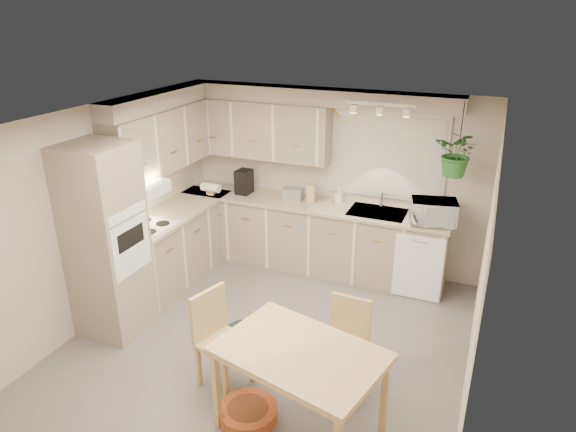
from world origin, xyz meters
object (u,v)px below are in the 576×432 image
object	(u,v)px
braided_rug	(262,344)
dining_table	(300,392)
microwave	(434,210)
chair_left	(225,341)
chair_back	(343,347)
pet_bed	(248,413)

from	to	relation	value
braided_rug	dining_table	bearing A→B (deg)	-50.20
braided_rug	microwave	world-z (taller)	microwave
chair_left	dining_table	bearing A→B (deg)	87.75
chair_back	microwave	distance (m)	2.21
dining_table	microwave	distance (m)	2.88
braided_rug	pet_bed	world-z (taller)	pet_bed
pet_bed	microwave	size ratio (longest dim) A/B	0.99
chair_left	chair_back	xyz separation A→B (m)	(1.03, 0.38, -0.03)
chair_left	microwave	size ratio (longest dim) A/B	1.77
braided_rug	pet_bed	bearing A→B (deg)	-71.40
chair_left	microwave	bearing A→B (deg)	164.97
chair_back	braided_rug	distance (m)	1.10
chair_back	pet_bed	distance (m)	1.03
chair_left	chair_back	world-z (taller)	chair_left
pet_bed	chair_back	bearing A→B (deg)	49.04
chair_left	chair_back	size ratio (longest dim) A/B	1.07
dining_table	microwave	world-z (taller)	microwave
dining_table	chair_back	bearing A→B (deg)	75.88
chair_back	pet_bed	size ratio (longest dim) A/B	1.68
chair_left	microwave	world-z (taller)	microwave
chair_left	pet_bed	bearing A→B (deg)	65.93
dining_table	chair_back	world-z (taller)	chair_back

